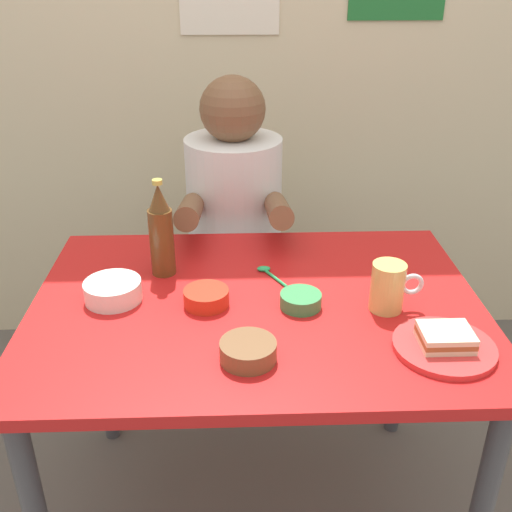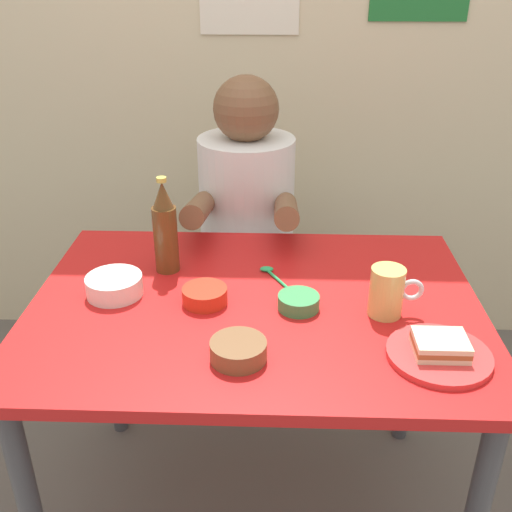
% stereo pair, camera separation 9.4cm
% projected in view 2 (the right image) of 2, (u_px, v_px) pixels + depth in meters
% --- Properties ---
extents(ground_plane, '(6.00, 6.00, 0.00)m').
position_uv_depth(ground_plane, '(255.00, 511.00, 1.79)').
color(ground_plane, '#59544F').
extents(wall_back, '(4.40, 0.09, 2.60)m').
position_uv_depth(wall_back, '(266.00, 16.00, 2.13)').
color(wall_back, beige).
rests_on(wall_back, ground).
extents(dining_table, '(1.10, 0.80, 0.74)m').
position_uv_depth(dining_table, '(255.00, 333.00, 1.50)').
color(dining_table, red).
rests_on(dining_table, ground).
extents(stool, '(0.34, 0.34, 0.45)m').
position_uv_depth(stool, '(247.00, 303.00, 2.19)').
color(stool, '#4C4C51').
rests_on(stool, ground).
extents(person_seated, '(0.33, 0.56, 0.72)m').
position_uv_depth(person_seated, '(246.00, 199.00, 1.99)').
color(person_seated, white).
rests_on(person_seated, stool).
extents(plate_orange, '(0.22, 0.22, 0.01)m').
position_uv_depth(plate_orange, '(439.00, 355.00, 1.25)').
color(plate_orange, red).
rests_on(plate_orange, dining_table).
extents(sandwich, '(0.11, 0.09, 0.04)m').
position_uv_depth(sandwich, '(440.00, 345.00, 1.24)').
color(sandwich, beige).
rests_on(sandwich, plate_orange).
extents(beer_mug, '(0.13, 0.08, 0.12)m').
position_uv_depth(beer_mug, '(388.00, 292.00, 1.38)').
color(beer_mug, '#D1BC66').
rests_on(beer_mug, dining_table).
extents(beer_bottle, '(0.06, 0.06, 0.26)m').
position_uv_depth(beer_bottle, '(165.00, 229.00, 1.55)').
color(beer_bottle, '#593819').
rests_on(beer_bottle, dining_table).
extents(sauce_bowl_chili, '(0.11, 0.11, 0.04)m').
position_uv_depth(sauce_bowl_chili, '(205.00, 295.00, 1.44)').
color(sauce_bowl_chili, red).
rests_on(sauce_bowl_chili, dining_table).
extents(condiment_bowl_brown, '(0.12, 0.12, 0.04)m').
position_uv_depth(condiment_bowl_brown, '(238.00, 350.00, 1.24)').
color(condiment_bowl_brown, brown).
rests_on(condiment_bowl_brown, dining_table).
extents(rice_bowl_white, '(0.14, 0.14, 0.05)m').
position_uv_depth(rice_bowl_white, '(114.00, 285.00, 1.47)').
color(rice_bowl_white, silver).
rests_on(rice_bowl_white, dining_table).
extents(dip_bowl_green, '(0.10, 0.10, 0.03)m').
position_uv_depth(dip_bowl_green, '(299.00, 301.00, 1.42)').
color(dip_bowl_green, '#388C4C').
rests_on(dip_bowl_green, dining_table).
extents(spoon, '(0.08, 0.11, 0.01)m').
position_uv_depth(spoon, '(271.00, 273.00, 1.57)').
color(spoon, '#26A559').
rests_on(spoon, dining_table).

